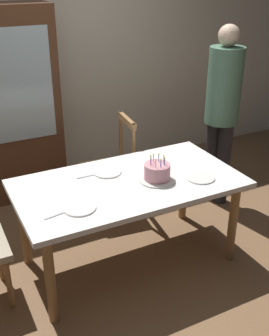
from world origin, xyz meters
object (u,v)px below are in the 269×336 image
(dining_table, at_px, (129,191))
(chair_spindle_back, at_px, (110,169))
(plate_far_side, at_px, (107,172))
(plate_near_guest, at_px, (200,178))
(plate_near_celebrant, at_px, (80,208))
(person_guest, at_px, (222,107))
(birthday_cake, at_px, (157,173))
(china_cabinet, at_px, (0,108))

(dining_table, distance_m, chair_spindle_back, 0.82)
(dining_table, xyz_separation_m, chair_spindle_back, (0.19, 0.77, -0.19))
(plate_far_side, height_order, plate_near_guest, same)
(dining_table, xyz_separation_m, plate_near_guest, (0.51, -0.21, 0.09))
(plate_near_celebrant, relative_size, plate_far_side, 1.00)
(chair_spindle_back, bearing_deg, plate_far_side, -115.69)
(plate_near_guest, bearing_deg, plate_near_celebrant, 180.00)
(plate_near_guest, xyz_separation_m, chair_spindle_back, (-0.32, 0.98, -0.28))
(plate_near_celebrant, distance_m, person_guest, 1.86)
(dining_table, distance_m, birthday_cake, 0.26)
(plate_near_celebrant, height_order, chair_spindle_back, chair_spindle_back)
(birthday_cake, relative_size, plate_near_celebrant, 1.27)
(dining_table, height_order, person_guest, person_guest)
(plate_far_side, xyz_separation_m, person_guest, (1.32, 0.29, 0.26))
(plate_far_side, height_order, person_guest, person_guest)
(plate_far_side, xyz_separation_m, plate_near_guest, (0.59, -0.41, 0.00))
(chair_spindle_back, distance_m, person_guest, 1.21)
(birthday_cake, distance_m, chair_spindle_back, 0.92)
(chair_spindle_back, xyz_separation_m, china_cabinet, (-0.80, 0.78, 0.49))
(dining_table, bearing_deg, plate_near_celebrant, -156.25)
(plate_far_side, distance_m, plate_near_guest, 0.72)
(dining_table, xyz_separation_m, person_guest, (1.23, 0.50, 0.35))
(plate_far_side, distance_m, person_guest, 1.38)
(dining_table, height_order, china_cabinet, china_cabinet)
(dining_table, xyz_separation_m, birthday_cake, (0.20, -0.08, 0.15))
(plate_far_side, bearing_deg, china_cabinet, 111.33)
(dining_table, relative_size, chair_spindle_back, 1.79)
(birthday_cake, bearing_deg, china_cabinet, 116.39)
(china_cabinet, bearing_deg, plate_far_side, -68.67)
(birthday_cake, height_order, china_cabinet, china_cabinet)
(birthday_cake, xyz_separation_m, plate_near_celebrant, (-0.67, -0.13, -0.06))
(plate_near_celebrant, height_order, plate_near_guest, same)
(plate_far_side, height_order, chair_spindle_back, chair_spindle_back)
(birthday_cake, xyz_separation_m, chair_spindle_back, (-0.01, 0.85, -0.34))
(birthday_cake, xyz_separation_m, person_guest, (1.03, 0.58, 0.20))
(birthday_cake, relative_size, chair_spindle_back, 0.29)
(dining_table, distance_m, plate_near_guest, 0.56)
(dining_table, height_order, plate_near_guest, plate_near_guest)
(plate_near_celebrant, bearing_deg, chair_spindle_back, 56.20)
(dining_table, bearing_deg, plate_far_side, 112.45)
(birthday_cake, relative_size, plate_far_side, 1.27)
(plate_near_guest, xyz_separation_m, china_cabinet, (-1.12, 1.76, 0.21))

